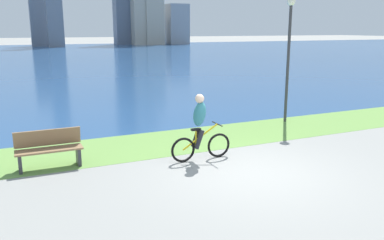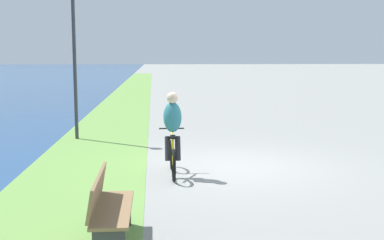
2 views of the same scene
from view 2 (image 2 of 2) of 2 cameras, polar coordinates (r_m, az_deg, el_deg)
ground_plane at (r=10.43m, az=4.96°, el=-5.54°), size 300.00×300.00×0.00m
grass_strip_bayside at (r=10.38m, az=-12.46°, el=-5.73°), size 120.00×2.53×0.01m
cyclist_lead at (r=9.49m, az=-2.33°, el=-1.69°), size 1.61×0.52×1.67m
bench_near_path at (r=6.22m, az=-9.89°, el=-10.36°), size 1.50×0.47×0.90m
lamppost_tall at (r=14.11m, az=-13.83°, el=8.85°), size 0.28×0.28×4.22m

